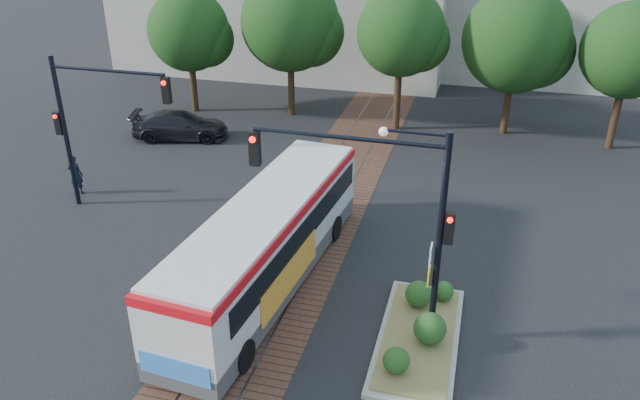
{
  "coord_description": "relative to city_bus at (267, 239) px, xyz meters",
  "views": [
    {
      "loc": [
        5.74,
        -15.11,
        11.43
      ],
      "look_at": [
        0.66,
        3.76,
        1.6
      ],
      "focal_mm": 35.0,
      "sensor_mm": 36.0,
      "label": 1
    }
  ],
  "objects": [
    {
      "name": "parked_car",
      "position": [
        -8.6,
        11.09,
        -0.93
      ],
      "size": [
        5.09,
        3.06,
        1.38
      ],
      "primitive_type": "imported",
      "rotation": [
        0.0,
        0.0,
        1.82
      ],
      "color": "black",
      "rests_on": "ground"
    },
    {
      "name": "officer",
      "position": [
        -9.87,
        4.18,
        -0.78
      ],
      "size": [
        0.64,
        0.44,
        1.68
      ],
      "primitive_type": "imported",
      "rotation": [
        0.0,
        0.0,
        3.21
      ],
      "color": "black",
      "rests_on": "ground"
    },
    {
      "name": "signal_pole_main",
      "position": [
        4.08,
        -1.49,
        2.54
      ],
      "size": [
        5.49,
        0.46,
        6.0
      ],
      "color": "black",
      "rests_on": "ground"
    },
    {
      "name": "city_bus",
      "position": [
        0.0,
        0.0,
        0.0
      ],
      "size": [
        3.28,
        11.0,
        2.9
      ],
      "rotation": [
        0.0,
        0.0,
        -0.09
      ],
      "color": "#444447",
      "rests_on": "ground"
    },
    {
      "name": "ground",
      "position": [
        0.22,
        -0.68,
        -1.62
      ],
      "size": [
        120.0,
        120.0,
        0.0
      ],
      "primitive_type": "plane",
      "color": "black",
      "rests_on": "ground"
    },
    {
      "name": "trackbed",
      "position": [
        0.22,
        3.32,
        -1.61
      ],
      "size": [
        3.6,
        40.0,
        0.02
      ],
      "color": "brown",
      "rests_on": "ground"
    },
    {
      "name": "warehouses",
      "position": [
        -0.31,
        28.07,
        2.2
      ],
      "size": [
        40.0,
        13.0,
        8.0
      ],
      "color": "#ADA899",
      "rests_on": "ground"
    },
    {
      "name": "tree_row",
      "position": [
        1.43,
        15.74,
        3.23
      ],
      "size": [
        26.4,
        5.6,
        7.67
      ],
      "color": "#382314",
      "rests_on": "ground"
    },
    {
      "name": "signal_pole_left",
      "position": [
        -8.15,
        3.32,
        2.25
      ],
      "size": [
        4.99,
        0.34,
        6.0
      ],
      "color": "black",
      "rests_on": "ground"
    },
    {
      "name": "traffic_island",
      "position": [
        5.04,
        -1.58,
        -1.29
      ],
      "size": [
        2.2,
        5.2,
        1.13
      ],
      "color": "gray",
      "rests_on": "ground"
    }
  ]
}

